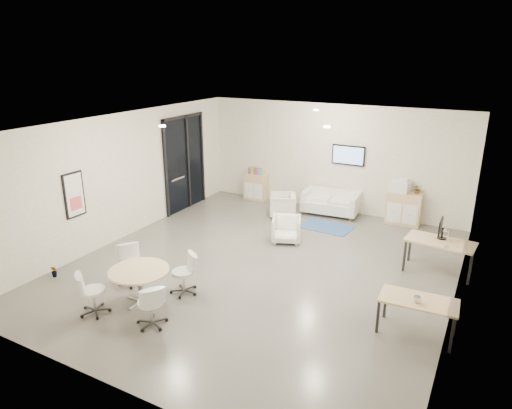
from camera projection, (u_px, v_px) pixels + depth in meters
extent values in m
cube|color=#4F4D48|center=(262.00, 282.00, 10.48)|extent=(8.00, 9.00, 0.80)
cube|color=white|center=(263.00, 105.00, 9.20)|extent=(8.00, 9.00, 0.80)
cube|color=beige|center=(336.00, 156.00, 13.93)|extent=(8.00, 0.80, 3.20)
cube|color=beige|center=(83.00, 304.00, 5.75)|extent=(8.00, 0.80, 3.20)
cube|color=beige|center=(112.00, 174.00, 11.82)|extent=(0.80, 9.00, 3.20)
cube|color=beige|center=(488.00, 236.00, 7.86)|extent=(0.80, 9.00, 3.20)
cube|color=black|center=(185.00, 163.00, 13.76)|extent=(0.02, 1.90, 2.85)
cube|color=black|center=(183.00, 117.00, 13.31)|extent=(0.06, 1.90, 0.08)
cube|color=black|center=(166.00, 170.00, 12.99)|extent=(0.06, 0.08, 2.85)
cube|color=black|center=(202.00, 157.00, 14.51)|extent=(0.06, 0.08, 2.85)
cube|color=black|center=(188.00, 162.00, 13.88)|extent=(0.06, 0.07, 2.85)
cube|color=#B2B2B7|center=(178.00, 179.00, 13.48)|extent=(0.04, 0.60, 0.05)
cube|color=black|center=(74.00, 195.00, 10.31)|extent=(0.04, 0.54, 1.04)
cube|color=white|center=(75.00, 195.00, 10.30)|extent=(0.01, 0.46, 0.96)
cube|color=#D24C54|center=(76.00, 203.00, 10.36)|extent=(0.01, 0.32, 0.30)
cube|color=black|center=(348.00, 155.00, 13.29)|extent=(0.98, 0.05, 0.58)
cube|color=#7FA0DB|center=(348.00, 155.00, 13.27)|extent=(0.90, 0.01, 0.50)
cylinder|color=#FFEAC6|center=(162.00, 126.00, 9.31)|extent=(0.14, 0.14, 0.03)
cylinder|color=#FFEAC6|center=(327.00, 127.00, 9.21)|extent=(0.14, 0.14, 0.03)
cylinder|color=#FFEAC6|center=(316.00, 110.00, 11.84)|extent=(0.14, 0.14, 0.03)
cube|color=tan|center=(256.00, 187.00, 14.90)|extent=(0.75, 0.37, 0.84)
cube|color=white|center=(249.00, 190.00, 14.84)|extent=(0.31, 0.02, 0.51)
cube|color=white|center=(258.00, 192.00, 14.68)|extent=(0.31, 0.02, 0.51)
cube|color=tan|center=(404.00, 208.00, 12.74)|extent=(0.93, 0.43, 0.93)
cube|color=white|center=(394.00, 212.00, 12.68)|extent=(0.39, 0.02, 0.56)
cube|color=white|center=(410.00, 215.00, 12.49)|extent=(0.39, 0.02, 0.56)
cube|color=red|center=(250.00, 170.00, 14.83)|extent=(0.04, 0.14, 0.22)
cube|color=#337FCC|center=(251.00, 170.00, 14.81)|extent=(0.04, 0.14, 0.22)
cube|color=gold|center=(253.00, 171.00, 14.78)|extent=(0.04, 0.14, 0.22)
cube|color=#4CB24C|center=(254.00, 171.00, 14.76)|extent=(0.04, 0.14, 0.22)
cube|color=#CC6619|center=(256.00, 171.00, 14.73)|extent=(0.04, 0.14, 0.22)
cube|color=purple|center=(257.00, 171.00, 14.71)|extent=(0.04, 0.14, 0.22)
cube|color=#E54C7F|center=(259.00, 171.00, 14.68)|extent=(0.04, 0.14, 0.22)
cube|color=teal|center=(260.00, 172.00, 14.66)|extent=(0.04, 0.14, 0.22)
cube|color=white|center=(400.00, 186.00, 12.62)|extent=(0.58, 0.50, 0.31)
cube|color=white|center=(401.00, 180.00, 12.56)|extent=(0.43, 0.38, 0.07)
cube|color=silver|center=(330.00, 206.00, 13.56)|extent=(1.69, 0.94, 0.31)
cube|color=silver|center=(334.00, 193.00, 13.73)|extent=(1.64, 0.31, 0.31)
cube|color=silver|center=(307.00, 198.00, 13.85)|extent=(0.21, 0.82, 0.61)
cube|color=silver|center=(355.00, 205.00, 13.18)|extent=(0.21, 0.82, 0.61)
cube|color=navy|center=(327.00, 227.00, 12.64)|extent=(1.43, 1.01, 0.01)
imported|color=silver|center=(283.00, 204.00, 13.38)|extent=(0.93, 0.95, 0.75)
imported|color=silver|center=(286.00, 228.00, 11.59)|extent=(0.89, 0.87, 0.72)
cube|color=tan|center=(440.00, 242.00, 9.86)|extent=(1.48, 0.84, 0.04)
cube|color=black|center=(405.00, 256.00, 10.02)|extent=(0.05, 0.05, 0.70)
cube|color=black|center=(470.00, 269.00, 9.43)|extent=(0.05, 0.05, 0.70)
cube|color=black|center=(410.00, 247.00, 10.53)|extent=(0.05, 0.05, 0.70)
cube|color=black|center=(472.00, 258.00, 9.93)|extent=(0.05, 0.05, 0.70)
cube|color=tan|center=(419.00, 301.00, 7.68)|extent=(1.30, 0.70, 0.04)
cube|color=black|center=(378.00, 316.00, 7.82)|extent=(0.05, 0.05, 0.63)
cube|color=black|center=(452.00, 336.00, 7.29)|extent=(0.05, 0.05, 0.63)
cube|color=black|center=(385.00, 302.00, 8.28)|extent=(0.05, 0.05, 0.63)
cube|color=black|center=(455.00, 319.00, 7.75)|extent=(0.05, 0.05, 0.63)
cylinder|color=black|center=(442.00, 238.00, 9.97)|extent=(0.20, 0.20, 0.02)
cube|color=black|center=(442.00, 233.00, 9.93)|extent=(0.04, 0.03, 0.24)
cube|color=black|center=(441.00, 226.00, 9.91)|extent=(0.03, 0.50, 0.32)
cylinder|color=tan|center=(139.00, 271.00, 8.65)|extent=(1.14, 1.14, 0.04)
cylinder|color=#B2B2B7|center=(140.00, 287.00, 8.76)|extent=(0.10, 0.10, 0.66)
cube|color=#B2B2B7|center=(142.00, 301.00, 8.86)|extent=(0.67, 0.06, 0.03)
cube|color=#B2B2B7|center=(142.00, 301.00, 8.86)|extent=(0.06, 0.67, 0.03)
imported|color=#3F7F3F|center=(418.00, 190.00, 12.44)|extent=(0.33, 0.34, 0.21)
imported|color=#3F7F3F|center=(55.00, 274.00, 9.84)|extent=(0.20, 0.29, 0.12)
imported|color=white|center=(417.00, 298.00, 7.58)|extent=(0.17, 0.15, 0.14)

